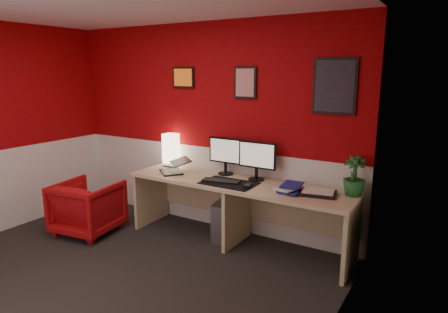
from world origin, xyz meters
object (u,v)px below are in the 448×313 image
desk (237,213)px  monitor_left (226,150)px  monitor_right (257,155)px  armchair (88,207)px  laptop (171,164)px  pc_tower (225,220)px  zen_tray (318,193)px  shoji_lamp (171,151)px  potted_plant (354,176)px

desk → monitor_left: (-0.28, 0.22, 0.66)m
monitor_right → armchair: size_ratio=0.83×
laptop → pc_tower: 0.93m
desk → monitor_left: bearing=142.1°
monitor_right → zen_tray: monitor_right is taller
monitor_right → zen_tray: (0.76, -0.16, -0.28)m
monitor_left → armchair: bearing=-148.6°
shoji_lamp → monitor_left: size_ratio=0.69×
shoji_lamp → monitor_left: monitor_left is taller
monitor_right → shoji_lamp: bearing=178.9°
monitor_right → potted_plant: (1.06, 0.00, -0.09)m
monitor_left → monitor_right: (0.43, -0.04, 0.00)m
shoji_lamp → armchair: (-0.61, -0.86, -0.61)m
monitor_right → zen_tray: size_ratio=1.66×
zen_tray → armchair: zen_tray is taller
monitor_left → pc_tower: size_ratio=1.29×
monitor_right → desk: bearing=-128.7°
monitor_right → zen_tray: 0.83m
pc_tower → monitor_left: bearing=108.1°
desk → shoji_lamp: 1.24m
zen_tray → monitor_right: bearing=168.1°
pc_tower → armchair: (-1.50, -0.72, 0.09)m
shoji_lamp → monitor_left: (0.81, 0.01, 0.09)m
monitor_left → potted_plant: (1.49, -0.04, -0.09)m
pc_tower → laptop: bearing=178.7°
laptop → pc_tower: (0.68, 0.13, -0.61)m
zen_tray → potted_plant: 0.39m
laptop → potted_plant: potted_plant is taller
shoji_lamp → pc_tower: shoji_lamp is taller
shoji_lamp → zen_tray: (2.00, -0.18, -0.18)m
monitor_right → pc_tower: 0.87m
monitor_left → zen_tray: (1.19, -0.20, -0.28)m
monitor_right → armchair: monitor_right is taller
shoji_lamp → potted_plant: bearing=-0.6°
laptop → armchair: bearing=-104.7°
shoji_lamp → zen_tray: bearing=-5.3°
monitor_left → monitor_right: bearing=-4.9°
zen_tray → armchair: size_ratio=0.50×
monitor_right → armchair: 2.14m
pc_tower → zen_tray: bearing=-14.8°
shoji_lamp → monitor_left: bearing=0.9°
shoji_lamp → laptop: size_ratio=1.21×
monitor_left → potted_plant: bearing=-1.4°
desk → laptop: 1.00m
desk → armchair: desk is taller
desk → armchair: size_ratio=3.72×
zen_tray → potted_plant: bearing=28.4°
monitor_right → pc_tower: monitor_right is taller
laptop → monitor_right: bearing=52.6°
potted_plant → shoji_lamp: bearing=179.4°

